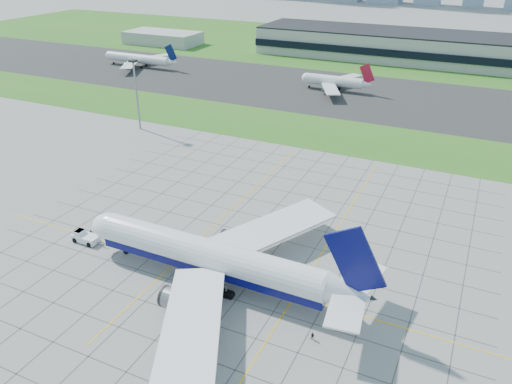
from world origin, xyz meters
TOP-DOWN VIEW (x-y plane):
  - ground at (0.00, 0.00)m, footprint 1400.00×1400.00m
  - grass_median at (0.00, 90.00)m, footprint 700.00×35.00m
  - asphalt_taxiway at (0.00, 145.00)m, footprint 700.00×75.00m
  - grass_far at (0.00, 255.00)m, footprint 700.00×145.00m
  - apron_markings at (0.43, 11.09)m, footprint 120.00×130.00m
  - terminal at (40.00, 229.87)m, footprint 260.00×43.00m
  - service_block at (-160.00, 210.00)m, footprint 50.00×25.00m
  - light_mast at (-70.00, 65.00)m, footprint 2.50×2.50m
  - airliner at (0.79, -4.37)m, footprint 65.55×66.46m
  - pushback_tug at (-33.89, -4.10)m, footprint 9.51×3.39m
  - crew_near at (-33.86, -2.00)m, footprint 0.77×0.83m
  - crew_far at (25.19, -11.91)m, footprint 0.84×0.71m
  - distant_jet_0 at (-132.62, 147.68)m, footprint 45.48×42.66m
  - distant_jet_1 at (-20.02, 146.94)m, footprint 32.27×42.66m

SIDE VIEW (x-z plane):
  - ground at x=0.00m, z-range 0.00..0.00m
  - apron_markings at x=0.43m, z-range 0.00..0.03m
  - grass_median at x=0.00m, z-range 0.00..0.04m
  - grass_far at x=0.00m, z-range 0.00..0.04m
  - asphalt_taxiway at x=0.00m, z-range 0.01..0.05m
  - crew_far at x=25.19m, z-range 0.00..1.55m
  - crew_near at x=-33.86m, z-range 0.00..1.91m
  - pushback_tug at x=-33.89m, z-range -0.15..2.50m
  - service_block at x=-160.00m, z-range 0.00..8.00m
  - distant_jet_1 at x=-20.02m, z-range -2.56..11.52m
  - distant_jet_0 at x=-132.62m, z-range -2.55..11.53m
  - airliner at x=0.79m, z-range -4.68..15.97m
  - terminal at x=40.00m, z-range -0.01..15.79m
  - light_mast at x=-70.00m, z-range 3.38..28.98m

